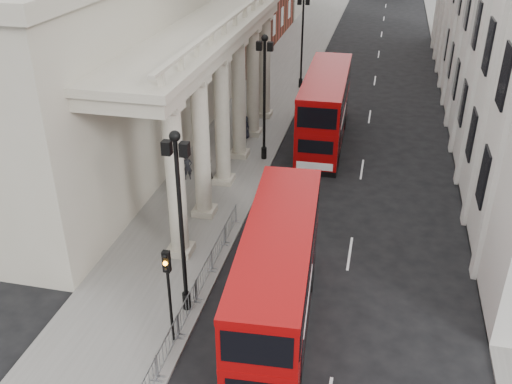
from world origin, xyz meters
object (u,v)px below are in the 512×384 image
at_px(lamp_post_mid, 264,90).
at_px(traffic_light, 168,280).
at_px(pedestrian_b, 206,166).
at_px(bus_near, 278,277).
at_px(lamp_post_north, 302,35).
at_px(lamp_post_south, 180,213).
at_px(pedestrian_c, 245,127).
at_px(bus_far, 325,107).
at_px(pedestrian_a, 187,167).

distance_m(lamp_post_mid, traffic_light, 18.11).
bearing_deg(pedestrian_b, traffic_light, 66.99).
relative_size(traffic_light, pedestrian_b, 2.35).
height_order(bus_near, pedestrian_b, bus_near).
bearing_deg(lamp_post_mid, lamp_post_north, 90.00).
bearing_deg(bus_near, traffic_light, -157.07).
distance_m(lamp_post_south, pedestrian_b, 13.01).
distance_m(lamp_post_south, lamp_post_mid, 16.00).
height_order(lamp_post_south, pedestrian_c, lamp_post_south).
relative_size(lamp_post_mid, bus_far, 0.71).
bearing_deg(bus_far, lamp_post_south, -101.19).
height_order(lamp_post_mid, pedestrian_a, lamp_post_mid).
distance_m(lamp_post_south, pedestrian_c, 19.73).
bearing_deg(bus_far, pedestrian_c, -172.50).
distance_m(lamp_post_south, traffic_light, 2.71).
relative_size(pedestrian_a, pedestrian_b, 0.89).
bearing_deg(bus_near, lamp_post_north, 93.23).
relative_size(traffic_light, bus_far, 0.37).
bearing_deg(lamp_post_south, pedestrian_a, 108.62).
height_order(lamp_post_north, pedestrian_b, lamp_post_north).
distance_m(pedestrian_b, pedestrian_c, 7.17).
bearing_deg(lamp_post_mid, bus_far, 49.10).
distance_m(pedestrian_a, pedestrian_c, 7.55).
xyz_separation_m(lamp_post_mid, pedestrian_b, (-2.85, -3.91, -3.88)).
xyz_separation_m(lamp_post_north, bus_far, (3.53, -11.92, -2.28)).
height_order(lamp_post_north, traffic_light, lamp_post_north).
height_order(traffic_light, bus_far, bus_far).
distance_m(pedestrian_a, pedestrian_b, 1.18).
relative_size(traffic_light, bus_near, 0.39).
bearing_deg(lamp_post_south, traffic_light, -87.16).
xyz_separation_m(traffic_light, pedestrian_c, (-2.19, 21.23, -2.15)).
relative_size(lamp_post_north, pedestrian_a, 5.09).
distance_m(lamp_post_mid, lamp_post_north, 16.00).
bearing_deg(bus_far, lamp_post_north, 105.29).
xyz_separation_m(bus_far, pedestrian_c, (-5.62, -0.86, -1.67)).
height_order(lamp_post_north, pedestrian_c, lamp_post_north).
relative_size(lamp_post_south, pedestrian_c, 4.96).
distance_m(bus_far, pedestrian_b, 10.35).
bearing_deg(traffic_light, bus_far, 81.17).
bearing_deg(pedestrian_c, traffic_light, -57.84).
bearing_deg(pedestrian_a, pedestrian_b, -18.36).
bearing_deg(lamp_post_south, lamp_post_mid, 90.00).
height_order(lamp_post_mid, bus_far, lamp_post_mid).
xyz_separation_m(lamp_post_south, pedestrian_a, (-4.01, 11.91, -3.97)).
bearing_deg(traffic_light, lamp_post_north, 90.17).
bearing_deg(pedestrian_b, lamp_post_south, 68.45).
relative_size(lamp_post_south, traffic_light, 1.93).
bearing_deg(lamp_post_mid, pedestrian_b, -126.06).
distance_m(bus_far, pedestrian_c, 5.93).
xyz_separation_m(bus_far, pedestrian_a, (-7.54, -8.17, -1.69)).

